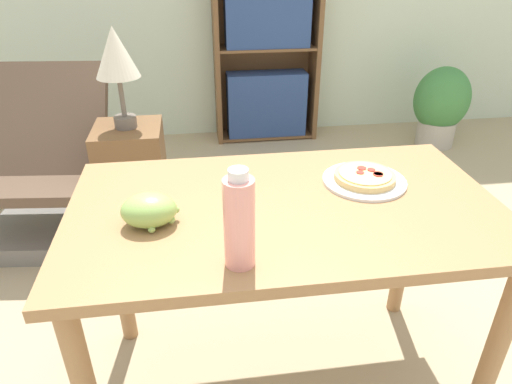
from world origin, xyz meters
TOP-DOWN VIEW (x-y plane):
  - dining_table at (-0.05, 0.04)m, footprint 1.28×0.73m
  - pizza_on_plate at (0.22, 0.14)m, footprint 0.27×0.27m
  - grape_bunch at (-0.45, -0.01)m, footprint 0.16×0.12m
  - drink_bottle at (-0.22, -0.22)m, footprint 0.07×0.07m
  - lounge_chair_near at (-1.13, 1.20)m, footprint 0.73×0.82m
  - bookshelf at (0.27, 2.46)m, footprint 0.81×0.28m
  - side_table at (-0.65, 1.14)m, footprint 0.34×0.34m
  - table_lamp at (-0.65, 1.14)m, footprint 0.21×0.21m
  - potted_plant_floor at (1.59, 2.10)m, footprint 0.43×0.37m

SIDE VIEW (x-z plane):
  - lounge_chair_near at x=-1.13m, z-range -0.15..0.73m
  - side_table at x=-0.65m, z-range 0.00..0.63m
  - potted_plant_floor at x=1.59m, z-range 0.01..0.64m
  - dining_table at x=-0.05m, z-range 0.27..1.05m
  - bookshelf at x=0.27m, z-range -0.06..1.39m
  - pizza_on_plate at x=0.22m, z-range 0.77..0.81m
  - grape_bunch at x=-0.45m, z-range 0.77..0.86m
  - drink_bottle at x=-0.22m, z-range 0.77..1.02m
  - table_lamp at x=-0.65m, z-range 0.73..1.22m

